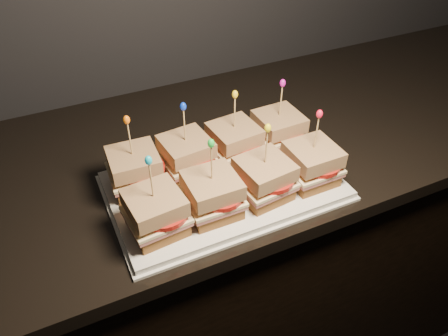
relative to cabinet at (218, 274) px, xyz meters
name	(u,v)px	position (x,y,z in m)	size (l,w,h in m)	color
cabinet	(218,274)	(0.00, 0.00, 0.00)	(2.44, 0.60, 0.91)	black
granite_slab	(217,148)	(0.00, 0.00, 0.47)	(2.48, 0.64, 0.03)	black
platter	(224,186)	(-0.05, -0.15, 0.50)	(0.44, 0.27, 0.02)	white
platter_rim	(224,188)	(-0.05, -0.15, 0.49)	(0.46, 0.29, 0.01)	white
sandwich_0_bread_bot	(137,181)	(-0.21, -0.09, 0.52)	(0.09, 0.09, 0.02)	brown
sandwich_0_ham	(136,174)	(-0.21, -0.09, 0.54)	(0.10, 0.09, 0.01)	#BE595C
sandwich_0_cheese	(135,172)	(-0.21, -0.09, 0.54)	(0.10, 0.10, 0.01)	#FCE7AB
sandwich_0_tomato	(142,169)	(-0.20, -0.10, 0.55)	(0.09, 0.09, 0.01)	#AF1C14
sandwich_0_bread_top	(133,160)	(-0.21, -0.09, 0.57)	(0.09, 0.09, 0.03)	#71320F
sandwich_0_pick	(130,141)	(-0.21, -0.09, 0.62)	(0.00, 0.00, 0.09)	tan
sandwich_0_frill	(127,120)	(-0.21, -0.09, 0.66)	(0.01, 0.01, 0.02)	orange
sandwich_1_bread_bot	(187,166)	(-0.11, -0.09, 0.52)	(0.09, 0.09, 0.02)	brown
sandwich_1_ham	(187,160)	(-0.11, -0.09, 0.54)	(0.10, 0.09, 0.01)	#BE595C
sandwich_1_cheese	(187,157)	(-0.11, -0.09, 0.54)	(0.10, 0.10, 0.01)	#FCE7AB
sandwich_1_tomato	(193,155)	(-0.09, -0.10, 0.55)	(0.09, 0.09, 0.01)	#AF1C14
sandwich_1_bread_top	(186,146)	(-0.11, -0.09, 0.57)	(0.09, 0.09, 0.03)	#71320F
sandwich_1_pick	(185,127)	(-0.11, -0.09, 0.62)	(0.00, 0.00, 0.09)	tan
sandwich_1_frill	(183,106)	(-0.11, -0.09, 0.66)	(0.01, 0.01, 0.02)	#0C33D1
sandwich_2_bread_bot	(234,153)	(0.00, -0.09, 0.52)	(0.09, 0.09, 0.02)	brown
sandwich_2_ham	(234,147)	(0.00, -0.09, 0.54)	(0.10, 0.09, 0.01)	#BE595C
sandwich_2_cheese	(234,144)	(0.00, -0.09, 0.54)	(0.10, 0.10, 0.01)	#FCE7AB
sandwich_2_tomato	(241,141)	(0.01, -0.10, 0.55)	(0.09, 0.09, 0.01)	#AF1C14
sandwich_2_bread_top	(234,133)	(0.00, -0.09, 0.57)	(0.09, 0.09, 0.03)	#71320F
sandwich_2_pick	(235,114)	(0.00, -0.09, 0.62)	(0.00, 0.00, 0.09)	tan
sandwich_2_frill	(235,94)	(0.00, -0.09, 0.66)	(0.01, 0.01, 0.02)	yellow
sandwich_3_bread_bot	(277,141)	(0.11, -0.09, 0.52)	(0.09, 0.09, 0.02)	brown
sandwich_3_ham	(278,135)	(0.11, -0.09, 0.54)	(0.10, 0.09, 0.01)	#BE595C
sandwich_3_cheese	(278,132)	(0.11, -0.09, 0.54)	(0.10, 0.10, 0.01)	#FCE7AB
sandwich_3_tomato	(285,129)	(0.12, -0.10, 0.55)	(0.09, 0.09, 0.01)	#AF1C14
sandwich_3_bread_top	(279,121)	(0.11, -0.09, 0.57)	(0.09, 0.09, 0.03)	#71320F
sandwich_3_pick	(281,103)	(0.11, -0.09, 0.62)	(0.00, 0.00, 0.09)	tan
sandwich_3_frill	(283,83)	(0.11, -0.09, 0.66)	(0.01, 0.01, 0.02)	#BF12A0
sandwich_4_bread_bot	(157,224)	(-0.21, -0.22, 0.52)	(0.09, 0.09, 0.02)	brown
sandwich_4_ham	(156,217)	(-0.21, -0.22, 0.54)	(0.10, 0.09, 0.01)	#BE595C
sandwich_4_cheese	(156,214)	(-0.21, -0.22, 0.54)	(0.10, 0.10, 0.01)	#FCE7AB
sandwich_4_tomato	(163,211)	(-0.20, -0.22, 0.55)	(0.09, 0.09, 0.01)	#AF1C14
sandwich_4_bread_top	(154,203)	(-0.21, -0.22, 0.57)	(0.09, 0.09, 0.03)	#71320F
sandwich_4_pick	(152,182)	(-0.21, -0.22, 0.62)	(0.00, 0.00, 0.09)	tan
sandwich_4_frill	(148,160)	(-0.21, -0.22, 0.66)	(0.01, 0.01, 0.02)	#15A7BD
sandwich_5_bread_bot	(213,206)	(-0.11, -0.22, 0.52)	(0.09, 0.09, 0.02)	brown
sandwich_5_ham	(212,199)	(-0.11, -0.22, 0.54)	(0.10, 0.09, 0.01)	#BE595C
sandwich_5_cheese	(212,197)	(-0.11, -0.22, 0.54)	(0.10, 0.10, 0.01)	#FCE7AB
sandwich_5_tomato	(220,194)	(-0.09, -0.22, 0.55)	(0.09, 0.09, 0.01)	#AF1C14
sandwich_5_bread_top	(212,185)	(-0.11, -0.22, 0.57)	(0.09, 0.09, 0.03)	#71320F
sandwich_5_pick	(212,165)	(-0.11, -0.22, 0.62)	(0.00, 0.00, 0.09)	tan
sandwich_5_frill	(211,143)	(-0.11, -0.22, 0.66)	(0.01, 0.01, 0.02)	green
sandwich_6_bread_bot	(263,190)	(0.00, -0.22, 0.52)	(0.09, 0.09, 0.02)	brown
sandwich_6_ham	(264,183)	(0.00, -0.22, 0.54)	(0.10, 0.09, 0.01)	#BE595C
sandwich_6_cheese	(264,180)	(0.00, -0.22, 0.54)	(0.10, 0.10, 0.01)	#FCE7AB
sandwich_6_tomato	(271,177)	(0.01, -0.22, 0.55)	(0.09, 0.09, 0.01)	#AF1C14
sandwich_6_bread_top	(265,169)	(0.00, -0.22, 0.57)	(0.09, 0.09, 0.03)	#71320F
sandwich_6_pick	(266,149)	(0.00, -0.22, 0.62)	(0.00, 0.00, 0.09)	tan
sandwich_6_frill	(268,128)	(0.00, -0.22, 0.66)	(0.01, 0.01, 0.02)	yellow
sandwich_7_bread_bot	(310,175)	(0.11, -0.22, 0.52)	(0.09, 0.09, 0.02)	brown
sandwich_7_ham	(311,168)	(0.11, -0.22, 0.54)	(0.10, 0.09, 0.01)	#BE595C
sandwich_7_cheese	(311,165)	(0.11, -0.22, 0.54)	(0.10, 0.10, 0.01)	#FCE7AB
sandwich_7_tomato	(319,163)	(0.12, -0.22, 0.55)	(0.09, 0.09, 0.01)	#AF1C14
sandwich_7_bread_top	(313,154)	(0.11, -0.22, 0.57)	(0.09, 0.09, 0.03)	#71320F
sandwich_7_pick	(316,135)	(0.11, -0.22, 0.62)	(0.00, 0.00, 0.09)	tan
sandwich_7_frill	(320,114)	(0.11, -0.22, 0.66)	(0.01, 0.01, 0.02)	red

